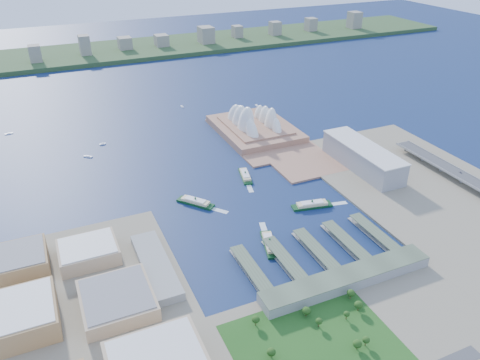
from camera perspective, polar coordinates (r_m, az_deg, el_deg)
name	(u,v)px	position (r m, az deg, el deg)	size (l,w,h in m)	color
ground	(275,224)	(608.43, 4.29, -5.31)	(3000.00, 3000.00, 0.00)	#0E1841
west_land	(88,343)	(477.53, -18.07, -18.41)	(220.00, 390.00, 3.00)	gray
south_land	(380,339)	(478.23, 16.69, -18.04)	(720.00, 180.00, 3.00)	gray
east_land	(445,202)	(709.08, 23.72, -2.42)	(240.00, 500.00, 3.00)	gray
peninsula	(261,135)	(854.07, 2.57, 5.47)	(135.00, 220.00, 3.00)	#996B54
far_shore	(121,51)	(1479.11, -14.28, 15.03)	(2200.00, 260.00, 12.00)	#2D4926
opera_house	(255,116)	(858.02, 1.87, 7.80)	(134.00, 180.00, 58.00)	white
toaster_building	(363,157)	(752.83, 14.72, 2.70)	(45.00, 155.00, 35.00)	gray
west_buildings	(80,306)	(492.62, -18.92, -14.36)	(200.00, 280.00, 27.00)	#9E7B4F
ferry_wharves	(316,251)	(560.16, 9.20, -8.50)	(184.00, 90.00, 9.30)	#475440
terminal_building	(347,279)	(520.82, 12.90, -11.67)	(200.00, 28.00, 12.00)	gray
park	(314,337)	(454.01, 9.03, -18.33)	(150.00, 110.00, 16.00)	#194714
far_skyline	(121,41)	(1452.58, -14.28, 16.14)	(1900.00, 140.00, 55.00)	gray
ferry_a	(195,201)	(646.99, -5.46, -2.54)	(13.81, 54.26, 10.26)	#0E3918
ferry_b	(245,174)	(711.51, 0.64, 0.70)	(12.91, 50.72, 9.59)	#0E3918
ferry_c	(269,242)	(566.72, 3.61, -7.56)	(13.71, 53.86, 10.18)	#0E3918
ferry_d	(312,204)	(645.03, 8.77, -2.86)	(14.21, 55.81, 10.55)	#0E3918
boat_a	(88,156)	(814.57, -18.06, 2.77)	(3.69, 14.75, 2.84)	white
boat_b	(102,144)	(853.66, -16.43, 4.25)	(3.85, 11.01, 2.97)	white
boat_c	(257,105)	(1000.80, 2.06, 9.08)	(3.51, 12.02, 2.70)	white
boat_d	(9,134)	(960.14, -26.36, 5.10)	(3.20, 14.64, 2.47)	white
boat_e	(182,106)	(1001.50, -7.08, 8.90)	(3.65, 11.48, 2.82)	white
car_c	(461,172)	(767.89, 25.33, 0.84)	(1.83, 4.50, 1.31)	slate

